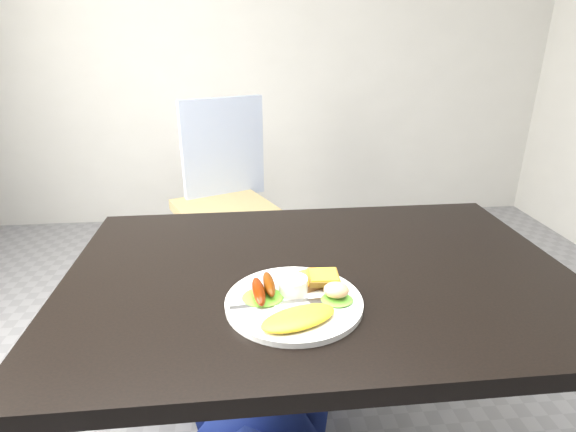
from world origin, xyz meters
name	(u,v)px	position (x,y,z in m)	size (l,w,h in m)	color
room_back_panel	(264,23)	(0.00, 2.25, 1.35)	(4.00, 0.04, 2.70)	silver
dining_table	(319,276)	(0.00, 0.00, 0.73)	(1.20, 0.80, 0.04)	black
dining_chair	(225,210)	(-0.27, 1.20, 0.45)	(0.45, 0.45, 0.05)	tan
person	(273,186)	(-0.08, 0.51, 0.80)	(0.57, 0.38, 1.59)	navy
plate	(294,302)	(-0.08, -0.15, 0.76)	(0.29, 0.29, 0.01)	white
lettuce_left	(263,297)	(-0.14, -0.14, 0.77)	(0.09, 0.08, 0.01)	green
lettuce_right	(337,300)	(0.01, -0.16, 0.77)	(0.07, 0.06, 0.01)	#5B9537
omelette	(298,318)	(-0.08, -0.23, 0.77)	(0.16, 0.07, 0.02)	yellow
sausage_a	(259,291)	(-0.15, -0.14, 0.78)	(0.03, 0.11, 0.03)	#5D1204
sausage_b	(269,284)	(-0.13, -0.11, 0.78)	(0.02, 0.10, 0.02)	#5A2603
ramekin	(293,286)	(-0.08, -0.12, 0.78)	(0.06, 0.06, 0.04)	white
toast_a	(304,282)	(-0.05, -0.09, 0.77)	(0.07, 0.07, 0.01)	#97582D
toast_b	(323,277)	(-0.01, -0.10, 0.78)	(0.07, 0.07, 0.01)	olive
potato_salad	(336,290)	(0.01, -0.16, 0.79)	(0.05, 0.05, 0.03)	beige
fork	(270,305)	(-0.13, -0.16, 0.76)	(0.16, 0.01, 0.00)	#ADAFB7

